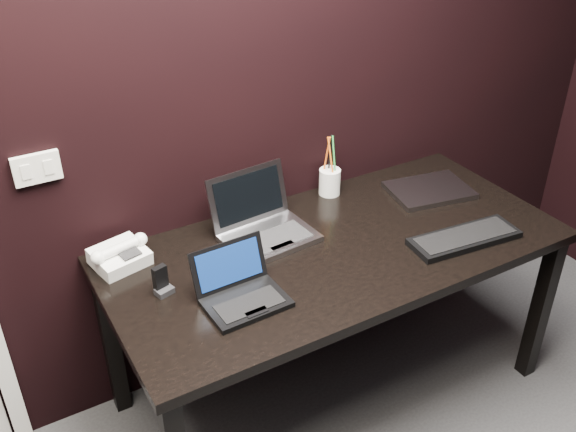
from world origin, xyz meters
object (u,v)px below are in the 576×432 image
ext_keyboard (464,238)px  desk_phone (120,256)px  silver_laptop (264,226)px  closed_laptop (429,190)px  mobile_phone (162,283)px  netbook (241,292)px  desk (336,261)px  pen_cup (330,181)px

ext_keyboard → desk_phone: size_ratio=1.99×
silver_laptop → closed_laptop: bearing=-4.2°
ext_keyboard → mobile_phone: bearing=165.9°
netbook → desk_phone: netbook is taller
mobile_phone → desk: bearing=-4.7°
silver_laptop → mobile_phone: (-0.45, -0.13, -0.01)m
ext_keyboard → silver_laptop: bearing=147.3°
netbook → mobile_phone: (-0.21, 0.17, 0.00)m
mobile_phone → pen_cup: (0.85, 0.28, 0.02)m
pen_cup → desk_phone: bearing=-176.2°
desk_phone → pen_cup: 0.92m
closed_laptop → desk_phone: desk_phone is taller
silver_laptop → closed_laptop: size_ratio=0.95×
ext_keyboard → desk: bearing=152.7°
silver_laptop → desk_phone: (-0.52, 0.09, -0.00)m
silver_laptop → desk_phone: 0.53m
silver_laptop → desk: bearing=-41.9°
closed_laptop → pen_cup: pen_cup is taller
ext_keyboard → pen_cup: (-0.24, 0.55, 0.05)m
desk → pen_cup: size_ratio=6.50×
netbook → desk_phone: size_ratio=1.21×
ext_keyboard → pen_cup: bearing=113.2°
silver_laptop → pen_cup: 0.42m
desk → ext_keyboard: ext_keyboard is taller
netbook → silver_laptop: bearing=50.8°
desk_phone → desk: bearing=-20.6°
desk_phone → mobile_phone: size_ratio=2.21×
netbook → closed_laptop: 1.03m
pen_cup → desk: bearing=-119.2°
pen_cup → closed_laptop: bearing=-29.2°
silver_laptop → ext_keyboard: bearing=-32.7°
netbook → silver_laptop: 0.39m
closed_laptop → silver_laptop: bearing=175.8°
pen_cup → mobile_phone: bearing=-161.6°
mobile_phone → netbook: bearing=-38.8°
closed_laptop → mobile_phone: bearing=-176.4°
ext_keyboard → desk_phone: 1.26m
closed_laptop → pen_cup: 0.42m
ext_keyboard → closed_laptop: 0.37m
desk → ext_keyboard: (0.42, -0.22, 0.09)m
silver_laptop → mobile_phone: 0.47m
netbook → desk_phone: 0.48m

